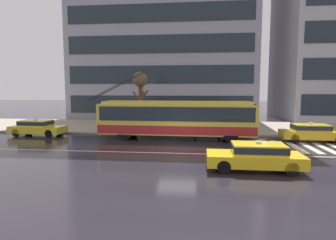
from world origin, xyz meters
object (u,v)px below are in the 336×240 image
Objects in this scene: street_tree_bare at (140,84)px; pedestrian_waiting_by_pole at (145,118)px; taxi_ahead_of_bus at (312,132)px; pedestrian_walking_past at (218,114)px; bus_shelter at (155,109)px; trolleybus at (177,118)px; pedestrian_approaching_curb at (196,113)px; taxi_oncoming_near at (256,155)px; pedestrian_at_shelter at (220,113)px; taxi_queued_behind_bus at (37,127)px.

pedestrian_waiting_by_pole is at bearing -33.81° from street_tree_bare.
taxi_ahead_of_bus is 2.75× the size of pedestrian_waiting_by_pole.
pedestrian_waiting_by_pole is (-6.65, 2.15, -0.64)m from pedestrian_walking_past.
bus_shelter is at bearing 162.53° from taxi_ahead_of_bus.
pedestrian_approaching_curb is at bearing 60.29° from trolleybus.
pedestrian_walking_past is at bearing 95.89° from taxi_oncoming_near.
pedestrian_walking_past reaches higher than taxi_oncoming_near.
pedestrian_at_shelter is 1.20× the size of pedestrian_waiting_by_pole.
pedestrian_walking_past reaches higher than taxi_ahead_of_bus.
street_tree_bare is at bearing 156.62° from pedestrian_approaching_curb.
taxi_ahead_of_bus is at bearing -16.96° from pedestrian_approaching_curb.
street_tree_bare reaches higher than pedestrian_approaching_curb.
taxi_ahead_of_bus and taxi_queued_behind_bus have the same top height.
taxi_queued_behind_bus is at bearing -153.46° from pedestrian_waiting_by_pole.
trolleybus is 3.15× the size of bus_shelter.
taxi_oncoming_near is at bearing -58.61° from pedestrian_waiting_by_pole.
street_tree_bare reaches higher than pedestrian_walking_past.
bus_shelter is at bearing 119.03° from taxi_oncoming_near.
pedestrian_at_shelter is (15.21, 3.41, 1.01)m from taxi_queued_behind_bus.
pedestrian_approaching_curb is 1.02× the size of pedestrian_walking_past.
trolleybus is 2.91× the size of taxi_queued_behind_bus.
pedestrian_approaching_curb reaches higher than taxi_ahead_of_bus.
pedestrian_at_shelter is at bearing -0.26° from bus_shelter.
taxi_queued_behind_bus is 15.10m from pedestrian_walking_past.
pedestrian_walking_past is 1.20× the size of pedestrian_waiting_by_pole.
street_tree_bare reaches higher than taxi_queued_behind_bus.
pedestrian_waiting_by_pole is at bearing 157.82° from pedestrian_approaching_curb.
bus_shelter is at bearing 20.10° from taxi_queued_behind_bus.
street_tree_bare is (-13.77, 4.87, 3.65)m from taxi_ahead_of_bus.
pedestrian_walking_past is (1.86, -0.20, -0.04)m from pedestrian_approaching_curb.
taxi_queued_behind_bus is at bearing 178.93° from taxi_ahead_of_bus.
pedestrian_approaching_curb is at bearing -18.62° from bus_shelter.
pedestrian_at_shelter is 0.37× the size of street_tree_bare.
bus_shelter is 2.09× the size of pedestrian_at_shelter.
pedestrian_waiting_by_pole is at bearing 147.10° from bus_shelter.
pedestrian_at_shelter reaches higher than pedestrian_waiting_by_pole.
pedestrian_waiting_by_pole reaches higher than taxi_ahead_of_bus.
trolleybus is at bearing -119.71° from pedestrian_approaching_curb.
street_tree_bare reaches higher than pedestrian_waiting_by_pole.
taxi_oncoming_near is 2.70× the size of pedestrian_waiting_by_pole.
bus_shelter is 2.51× the size of pedestrian_waiting_by_pole.
pedestrian_at_shelter reaches higher than taxi_queued_behind_bus.
trolleybus is 4.43m from bus_shelter.
taxi_queued_behind_bus is 0.84× the size of street_tree_bare.
trolleybus is 5.21m from pedestrian_at_shelter.
pedestrian_approaching_curb is 1.22× the size of pedestrian_waiting_by_pole.
taxi_ahead_of_bus is at bearing -18.88° from pedestrian_waiting_by_pole.
pedestrian_approaching_curb is at bearing -22.18° from pedestrian_waiting_by_pole.
bus_shelter is at bearing 161.38° from pedestrian_approaching_curb.
taxi_oncoming_near is 0.99× the size of taxi_queued_behind_bus.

